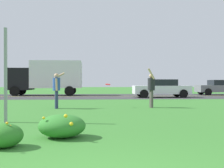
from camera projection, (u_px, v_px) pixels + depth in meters
name	position (u px, v px, depth m)	size (l,w,h in m)	color
ground_plane	(95.00, 107.00, 13.23)	(120.00, 120.00, 0.00)	#387A2D
highway_strip	(95.00, 96.00, 23.97)	(120.00, 9.05, 0.01)	#38383A
highway_center_stripe	(95.00, 96.00, 23.97)	(120.00, 0.16, 0.00)	yellow
daylily_clump_front_right	(4.00, 135.00, 5.06)	(0.71, 0.71, 0.49)	#2D7526
daylily_clump_mid_center	(62.00, 126.00, 5.99)	(1.03, 0.90, 0.56)	#337F2D
sign_post_near_path	(6.00, 75.00, 8.29)	(0.07, 0.10, 2.85)	#93969B
person_thrower_blue_shirt	(57.00, 87.00, 12.70)	(0.54, 0.50, 1.68)	#2D4C9E
person_catcher_dark_shirt	(151.00, 87.00, 13.16)	(0.39, 0.50, 1.88)	#232328
frisbee_red	(108.00, 84.00, 13.21)	(0.25, 0.24, 0.09)	red
car_gray_leftmost	(220.00, 87.00, 26.70)	(4.50, 2.00, 1.45)	slate
car_white_center_left	(161.00, 88.00, 22.24)	(4.50, 2.00, 1.45)	silver
box_truck_black	(47.00, 76.00, 25.73)	(6.70, 2.46, 3.20)	black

